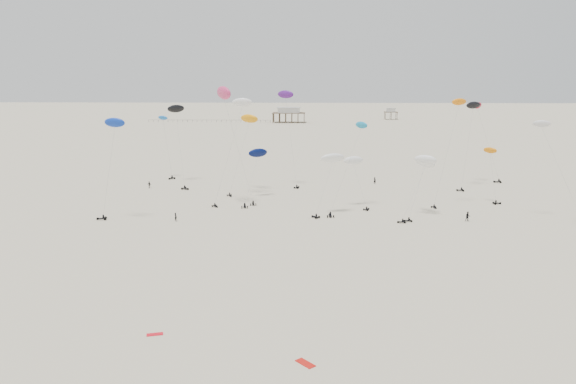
{
  "coord_description": "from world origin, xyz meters",
  "views": [
    {
      "loc": [
        4.15,
        -15.68,
        28.04
      ],
      "look_at": [
        0.0,
        88.0,
        7.0
      ],
      "focal_mm": 35.0,
      "sensor_mm": 36.0,
      "label": 1
    }
  ],
  "objects_px": {
    "rig_4": "(239,114)",
    "rig_9": "(423,169)",
    "pavilion_main": "(289,116)",
    "spectator_0": "(176,221)",
    "pavilion_small": "(391,114)",
    "rig_0": "(453,128)"
  },
  "relations": [
    {
      "from": "rig_0",
      "to": "rig_4",
      "type": "distance_m",
      "value": 49.22
    },
    {
      "from": "rig_9",
      "to": "pavilion_small",
      "type": "bearing_deg",
      "value": -21.4
    },
    {
      "from": "rig_9",
      "to": "spectator_0",
      "type": "relative_size",
      "value": 6.52
    },
    {
      "from": "pavilion_main",
      "to": "rig_4",
      "type": "bearing_deg",
      "value": -90.7
    },
    {
      "from": "pavilion_main",
      "to": "spectator_0",
      "type": "bearing_deg",
      "value": -92.82
    },
    {
      "from": "rig_9",
      "to": "rig_0",
      "type": "bearing_deg",
      "value": -51.05
    },
    {
      "from": "pavilion_small",
      "to": "rig_9",
      "type": "relative_size",
      "value": 0.68
    },
    {
      "from": "pavilion_small",
      "to": "spectator_0",
      "type": "relative_size",
      "value": 4.41
    },
    {
      "from": "pavilion_main",
      "to": "spectator_0",
      "type": "height_order",
      "value": "pavilion_main"
    },
    {
      "from": "pavilion_main",
      "to": "spectator_0",
      "type": "relative_size",
      "value": 10.29
    },
    {
      "from": "rig_0",
      "to": "spectator_0",
      "type": "distance_m",
      "value": 63.59
    },
    {
      "from": "pavilion_main",
      "to": "rig_4",
      "type": "distance_m",
      "value": 232.58
    },
    {
      "from": "rig_0",
      "to": "rig_9",
      "type": "xyz_separation_m",
      "value": [
        -8.59,
        -11.69,
        -7.42
      ]
    },
    {
      "from": "rig_4",
      "to": "rig_9",
      "type": "bearing_deg",
      "value": 113.37
    },
    {
      "from": "rig_9",
      "to": "pavilion_main",
      "type": "bearing_deg",
      "value": -6.33
    },
    {
      "from": "pavilion_small",
      "to": "rig_4",
      "type": "distance_m",
      "value": 272.46
    },
    {
      "from": "rig_4",
      "to": "rig_9",
      "type": "height_order",
      "value": "rig_4"
    },
    {
      "from": "rig_4",
      "to": "spectator_0",
      "type": "distance_m",
      "value": 33.8
    },
    {
      "from": "pavilion_main",
      "to": "rig_0",
      "type": "xyz_separation_m",
      "value": [
        45.76,
        -239.63,
        13.11
      ]
    },
    {
      "from": "pavilion_main",
      "to": "rig_9",
      "type": "xyz_separation_m",
      "value": [
        37.17,
        -251.32,
        5.69
      ]
    },
    {
      "from": "rig_4",
      "to": "rig_9",
      "type": "xyz_separation_m",
      "value": [
        39.99,
        -19.27,
        -9.75
      ]
    },
    {
      "from": "rig_0",
      "to": "rig_4",
      "type": "bearing_deg",
      "value": -23.49
    }
  ]
}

